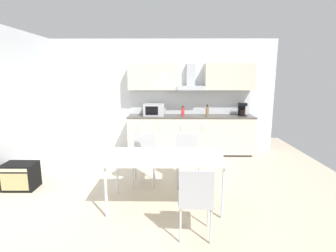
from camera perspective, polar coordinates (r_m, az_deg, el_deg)
ground_plane at (r=4.22m, az=-5.27°, el=-15.60°), size 7.34×8.03×0.02m
wall_back at (r=6.51m, az=-3.09°, el=6.47°), size 5.87×0.10×2.72m
kitchen_counter at (r=6.31m, az=4.91°, el=-1.89°), size 2.96×0.62×0.93m
backsplash_tile at (r=6.46m, az=4.83°, el=5.11°), size 2.94×0.02×0.56m
upper_wall_cabinets at (r=6.27m, az=5.03°, el=10.52°), size 2.94×0.40×0.62m
microwave at (r=6.19m, az=-3.08°, el=3.56°), size 0.48×0.35×0.28m
coffee_maker at (r=6.43m, az=15.81°, el=3.52°), size 0.18×0.19×0.30m
bottle_brown at (r=6.21m, az=8.54°, el=3.24°), size 0.08×0.08×0.27m
bottle_red at (r=6.18m, az=3.25°, el=3.20°), size 0.08×0.08×0.24m
dining_table at (r=3.75m, az=-0.69°, el=-7.08°), size 1.65×0.85×0.76m
chair_far_left at (r=4.59m, az=-5.17°, el=-6.04°), size 0.40×0.40×0.87m
chair_far_right at (r=4.58m, az=4.18°, el=-6.08°), size 0.41×0.41×0.87m
chair_near_right at (r=3.08m, az=6.08°, el=-14.93°), size 0.42×0.42×0.87m
guitar_amp at (r=5.09m, az=-29.44°, el=-9.45°), size 0.52×0.37×0.44m
pendant_lamp at (r=3.56m, az=-0.74°, el=10.46°), size 0.32×0.32×0.22m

